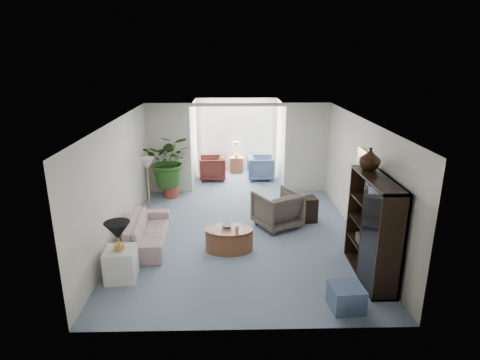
{
  "coord_description": "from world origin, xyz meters",
  "views": [
    {
      "loc": [
        -0.2,
        -7.8,
        3.76
      ],
      "look_at": [
        0.0,
        0.6,
        1.1
      ],
      "focal_mm": 30.02,
      "sensor_mm": 36.0,
      "label": 1
    }
  ],
  "objects_px": {
    "sofa": "(148,231)",
    "entertainment_cabinet": "(373,228)",
    "ottoman": "(346,297)",
    "coffee_table": "(229,239)",
    "table_lamp": "(118,231)",
    "wingback_chair": "(277,209)",
    "framed_picture": "(364,161)",
    "sunroom_chair_maroon": "(213,168)",
    "cabinet_urn": "(370,159)",
    "coffee_bowl": "(227,226)",
    "plant_pot": "(171,191)",
    "sunroom_chair_blue": "(261,168)",
    "coffee_cup": "(237,229)",
    "floor_lamp": "(147,163)",
    "end_table": "(121,264)",
    "sunroom_table": "(236,165)",
    "side_table_dark": "(306,209)"
  },
  "relations": [
    {
      "from": "coffee_bowl",
      "to": "cabinet_urn",
      "type": "height_order",
      "value": "cabinet_urn"
    },
    {
      "from": "side_table_dark",
      "to": "entertainment_cabinet",
      "type": "distance_m",
      "value": 2.6
    },
    {
      "from": "floor_lamp",
      "to": "framed_picture",
      "type": "bearing_deg",
      "value": -18.86
    },
    {
      "from": "coffee_cup",
      "to": "entertainment_cabinet",
      "type": "xyz_separation_m",
      "value": [
        2.32,
        -0.92,
        0.41
      ]
    },
    {
      "from": "sofa",
      "to": "side_table_dark",
      "type": "distance_m",
      "value": 3.62
    },
    {
      "from": "framed_picture",
      "to": "wingback_chair",
      "type": "bearing_deg",
      "value": 158.0
    },
    {
      "from": "framed_picture",
      "to": "end_table",
      "type": "bearing_deg",
      "value": -161.91
    },
    {
      "from": "table_lamp",
      "to": "wingback_chair",
      "type": "relative_size",
      "value": 0.48
    },
    {
      "from": "framed_picture",
      "to": "ottoman",
      "type": "height_order",
      "value": "framed_picture"
    },
    {
      "from": "wingback_chair",
      "to": "sunroom_chair_blue",
      "type": "height_order",
      "value": "wingback_chair"
    },
    {
      "from": "sofa",
      "to": "entertainment_cabinet",
      "type": "height_order",
      "value": "entertainment_cabinet"
    },
    {
      "from": "coffee_bowl",
      "to": "ottoman",
      "type": "height_order",
      "value": "coffee_bowl"
    },
    {
      "from": "end_table",
      "to": "wingback_chair",
      "type": "xyz_separation_m",
      "value": [
        2.95,
        2.15,
        0.13
      ]
    },
    {
      "from": "sunroom_table",
      "to": "sunroom_chair_blue",
      "type": "bearing_deg",
      "value": -45.0
    },
    {
      "from": "sofa",
      "to": "sunroom_chair_maroon",
      "type": "distance_m",
      "value": 4.57
    },
    {
      "from": "wingback_chair",
      "to": "plant_pot",
      "type": "relative_size",
      "value": 2.29
    },
    {
      "from": "framed_picture",
      "to": "coffee_cup",
      "type": "relative_size",
      "value": 5.01
    },
    {
      "from": "framed_picture",
      "to": "sofa",
      "type": "relative_size",
      "value": 0.26
    },
    {
      "from": "floor_lamp",
      "to": "sofa",
      "type": "bearing_deg",
      "value": -80.41
    },
    {
      "from": "sunroom_table",
      "to": "entertainment_cabinet",
      "type": "bearing_deg",
      "value": -70.93
    },
    {
      "from": "side_table_dark",
      "to": "sunroom_chair_blue",
      "type": "height_order",
      "value": "sunroom_chair_blue"
    },
    {
      "from": "floor_lamp",
      "to": "cabinet_urn",
      "type": "relative_size",
      "value": 0.91
    },
    {
      "from": "sunroom_chair_maroon",
      "to": "end_table",
      "type": "bearing_deg",
      "value": -14.17
    },
    {
      "from": "coffee_table",
      "to": "ottoman",
      "type": "height_order",
      "value": "coffee_table"
    },
    {
      "from": "coffee_bowl",
      "to": "sunroom_chair_maroon",
      "type": "relative_size",
      "value": 0.27
    },
    {
      "from": "ottoman",
      "to": "sunroom_chair_maroon",
      "type": "xyz_separation_m",
      "value": [
        -2.32,
        6.7,
        0.17
      ]
    },
    {
      "from": "cabinet_urn",
      "to": "sunroom_chair_maroon",
      "type": "relative_size",
      "value": 0.49
    },
    {
      "from": "sunroom_table",
      "to": "plant_pot",
      "type": "bearing_deg",
      "value": -127.86
    },
    {
      "from": "sunroom_chair_blue",
      "to": "sunroom_chair_maroon",
      "type": "height_order",
      "value": "sunroom_chair_maroon"
    },
    {
      "from": "sofa",
      "to": "coffee_bowl",
      "type": "relative_size",
      "value": 8.82
    },
    {
      "from": "table_lamp",
      "to": "wingback_chair",
      "type": "xyz_separation_m",
      "value": [
        2.95,
        2.15,
        -0.5
      ]
    },
    {
      "from": "side_table_dark",
      "to": "ottoman",
      "type": "distance_m",
      "value": 3.39
    },
    {
      "from": "end_table",
      "to": "framed_picture",
      "type": "bearing_deg",
      "value": 18.09
    },
    {
      "from": "coffee_bowl",
      "to": "sunroom_chair_blue",
      "type": "distance_m",
      "value": 4.74
    },
    {
      "from": "ottoman",
      "to": "coffee_table",
      "type": "bearing_deg",
      "value": 132.21
    },
    {
      "from": "coffee_table",
      "to": "side_table_dark",
      "type": "height_order",
      "value": "side_table_dark"
    },
    {
      "from": "coffee_bowl",
      "to": "table_lamp",
      "type": "bearing_deg",
      "value": -147.83
    },
    {
      "from": "coffee_cup",
      "to": "sunroom_chair_maroon",
      "type": "distance_m",
      "value": 4.87
    },
    {
      "from": "table_lamp",
      "to": "sunroom_table",
      "type": "bearing_deg",
      "value": 72.18
    },
    {
      "from": "end_table",
      "to": "table_lamp",
      "type": "distance_m",
      "value": 0.63
    },
    {
      "from": "cabinet_urn",
      "to": "plant_pot",
      "type": "bearing_deg",
      "value": 137.98
    },
    {
      "from": "cabinet_urn",
      "to": "ottoman",
      "type": "relative_size",
      "value": 0.82
    },
    {
      "from": "wingback_chair",
      "to": "side_table_dark",
      "type": "distance_m",
      "value": 0.77
    },
    {
      "from": "floor_lamp",
      "to": "sunroom_table",
      "type": "relative_size",
      "value": 0.7
    },
    {
      "from": "wingback_chair",
      "to": "sunroom_chair_maroon",
      "type": "height_order",
      "value": "wingback_chair"
    },
    {
      "from": "plant_pot",
      "to": "sunroom_chair_maroon",
      "type": "xyz_separation_m",
      "value": [
        1.07,
        1.59,
        0.21
      ]
    },
    {
      "from": "framed_picture",
      "to": "cabinet_urn",
      "type": "xyz_separation_m",
      "value": [
        -0.23,
        -0.97,
        0.3
      ]
    },
    {
      "from": "coffee_cup",
      "to": "plant_pot",
      "type": "bearing_deg",
      "value": 118.27
    },
    {
      "from": "wingback_chair",
      "to": "entertainment_cabinet",
      "type": "height_order",
      "value": "entertainment_cabinet"
    },
    {
      "from": "sofa",
      "to": "coffee_table",
      "type": "bearing_deg",
      "value": -104.08
    }
  ]
}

